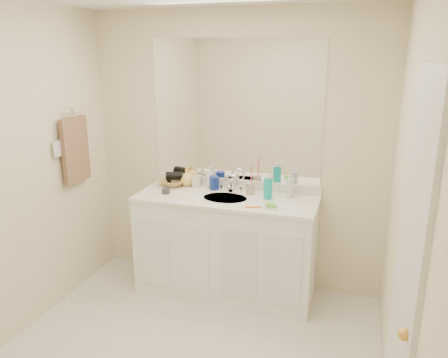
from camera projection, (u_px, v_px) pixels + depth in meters
name	position (u px, v px, depth m)	size (l,w,h in m)	color
wall_back	(235.00, 153.00, 3.80)	(2.60, 0.02, 2.40)	beige
wall_front	(14.00, 319.00, 1.42)	(2.60, 0.02, 2.40)	beige
wall_left	(1.00, 180.00, 2.99)	(0.02, 2.60, 2.40)	beige
wall_right	(408.00, 222.00, 2.24)	(0.02, 2.60, 2.40)	beige
vanity_cabinet	(226.00, 247.00, 3.77)	(1.50, 0.55, 0.85)	white
countertop	(226.00, 199.00, 3.64)	(1.52, 0.57, 0.03)	white
backsplash	(235.00, 184.00, 3.87)	(1.52, 0.03, 0.08)	silver
sink_basin	(225.00, 199.00, 3.63)	(0.37, 0.37, 0.02)	beige
faucet	(231.00, 185.00, 3.77)	(0.02, 0.02, 0.11)	silver
mirror	(235.00, 111.00, 3.70)	(1.48, 0.01, 1.20)	white
blue_mug	(214.00, 183.00, 3.83)	(0.08, 0.08, 0.12)	navy
tan_cup	(250.00, 189.00, 3.70)	(0.07, 0.07, 0.10)	tan
toothbrush	(251.00, 177.00, 3.67)	(0.01, 0.01, 0.22)	#F74178
mouthwash_bottle	(268.00, 189.00, 3.58)	(0.07, 0.07, 0.17)	#0EAFAA
clear_pump_bottle	(290.00, 188.00, 3.61)	(0.06, 0.06, 0.16)	silver
soap_dish	(271.00, 207.00, 3.38)	(0.10, 0.08, 0.01)	silver
green_soap	(271.00, 205.00, 3.37)	(0.07, 0.05, 0.03)	#6FDC35
orange_comb	(253.00, 207.00, 3.39)	(0.13, 0.03, 0.01)	orange
dark_jar	(166.00, 191.00, 3.72)	(0.07, 0.07, 0.05)	#313137
soap_bottle_white	(210.00, 177.00, 3.89)	(0.07, 0.07, 0.18)	white
soap_bottle_cream	(197.00, 179.00, 3.89)	(0.07, 0.07, 0.16)	beige
soap_bottle_yellow	(187.00, 177.00, 3.93)	(0.13, 0.13, 0.17)	#F6CE60
wicker_basket	(173.00, 182.00, 3.95)	(0.25, 0.25, 0.06)	#B29147
hair_dryer	(175.00, 176.00, 3.93)	(0.08, 0.08, 0.15)	black
towel_ring	(70.00, 114.00, 3.59)	(0.11, 0.11, 0.01)	silver
hand_towel	(75.00, 150.00, 3.67)	(0.04, 0.32, 0.55)	brown
switch_plate	(57.00, 149.00, 3.48)	(0.01, 0.09, 0.13)	silver
door	(406.00, 285.00, 2.02)	(0.02, 0.82, 2.00)	silver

